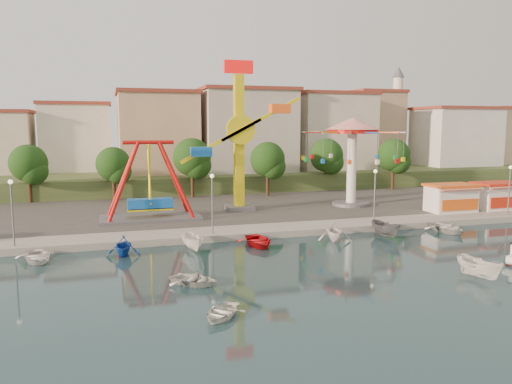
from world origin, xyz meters
name	(u,v)px	position (x,y,z in m)	size (l,w,h in m)	color
ground	(366,274)	(0.00, 0.00, 0.00)	(200.00, 200.00, 0.00)	#132D35
quay_deck	(202,178)	(0.00, 62.00, 0.30)	(200.00, 100.00, 0.60)	#9E998E
asphalt_pad	(248,202)	(0.00, 30.00, 0.60)	(90.00, 28.00, 0.01)	#4C4944
hill_terrace	(197,170)	(0.00, 67.00, 1.50)	(200.00, 60.00, 3.00)	#384C26
pirate_ship_ride	(150,182)	(-12.69, 21.52, 4.39)	(10.00, 5.00, 8.00)	#59595E
kamikaze_tower	(244,141)	(-2.15, 24.02, 8.33)	(9.03, 3.10, 16.50)	#59595E
wave_swinger	(352,142)	(10.92, 23.52, 8.20)	(11.60, 11.60, 10.40)	#59595E
booth_left	(451,198)	(19.50, 16.49, 2.16)	(5.40, 3.78, 3.08)	white
booth_mid	(498,195)	(25.77, 16.49, 2.16)	(5.40, 3.78, 3.08)	white
lamp_post_0	(13,215)	(-24.00, 13.00, 3.10)	(0.14, 0.14, 5.00)	#59595E
lamp_post_1	(212,205)	(-8.00, 13.00, 3.10)	(0.14, 0.14, 5.00)	#59595E
lamp_post_2	(375,198)	(8.00, 13.00, 3.10)	(0.14, 0.14, 5.00)	#59595E
lamp_post_3	(509,192)	(24.00, 13.00, 3.10)	(0.14, 0.14, 5.00)	#59595E
tree_0	(28,163)	(-26.00, 36.98, 5.47)	(4.60, 4.60, 7.19)	#382314
tree_1	(113,164)	(-16.00, 36.24, 5.20)	(4.35, 4.35, 6.80)	#382314
tree_2	(192,157)	(-6.00, 35.81, 5.92)	(5.02, 5.02, 7.85)	#382314
tree_3	(268,159)	(4.00, 34.36, 5.55)	(4.68, 4.68, 7.32)	#382314
tree_4	(326,155)	(14.00, 37.35, 5.75)	(4.86, 4.86, 7.60)	#382314
tree_5	(393,155)	(24.00, 35.54, 5.71)	(4.83, 4.83, 7.54)	#382314
building_1	(75,144)	(-21.33, 51.38, 7.32)	(12.33, 9.01, 8.63)	silver
building_2	(162,135)	(-8.19, 51.96, 8.62)	(11.95, 9.28, 11.23)	tan
building_3	(250,141)	(5.60, 48.80, 7.60)	(12.59, 10.50, 9.20)	beige
building_4	(318,140)	(19.07, 52.20, 7.62)	(10.75, 9.23, 9.24)	beige
building_5	(390,134)	(32.37, 50.33, 8.61)	(12.77, 10.96, 11.21)	tan
building_6	(451,130)	(44.15, 48.77, 9.18)	(8.23, 8.98, 12.36)	silver
building_7	(485,139)	(56.03, 53.70, 7.38)	(11.59, 10.93, 8.76)	beige
minaret	(397,112)	(36.00, 54.00, 12.55)	(2.80, 2.80, 18.00)	silver
rowboat_a	(194,279)	(-11.67, 1.05, 0.34)	(2.37, 3.32, 0.69)	silver
rowboat_b	(221,312)	(-11.24, -4.84, 0.30)	(2.05, 2.87, 0.60)	white
skiff	(480,268)	(6.68, -3.02, 0.70)	(1.37, 3.65, 1.41)	silver
moored_boat_0	(37,256)	(-21.99, 9.80, 0.40)	(2.74, 3.83, 0.79)	white
moored_boat_1	(123,245)	(-15.74, 9.80, 0.79)	(2.59, 3.00, 1.58)	#123C9F
moored_boat_2	(193,242)	(-10.29, 9.80, 0.68)	(1.33, 3.53, 1.36)	white
moored_boat_3	(258,241)	(-4.77, 9.80, 0.43)	(2.96, 4.15, 0.86)	red
moored_boat_4	(334,231)	(2.24, 9.80, 0.87)	(2.86, 3.32, 1.75)	silver
moored_boat_5	(386,229)	(7.40, 9.80, 0.72)	(1.40, 3.72, 1.44)	#515055
moored_boat_6	(447,228)	(14.00, 9.80, 0.44)	(3.03, 4.25, 0.88)	silver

